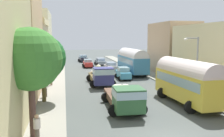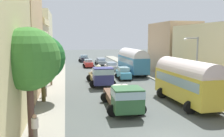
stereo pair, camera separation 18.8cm
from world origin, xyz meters
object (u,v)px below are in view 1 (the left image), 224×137
object	(u,v)px
car_0	(88,63)
pedestrian_0	(46,88)
cargo_truck_1	(101,75)
parked_bus_0	(187,80)
car_2	(123,73)
car_1	(83,58)
car_4	(100,61)
streetlamp_near	(195,62)
parked_bus_1	(132,60)
pedestrian_1	(51,78)
pedestrian_2	(37,128)
cargo_truck_0	(124,97)
car_3	(111,66)

from	to	relation	value
car_0	pedestrian_0	xyz separation A→B (m)	(-6.35, -23.97, 0.23)
car_0	cargo_truck_1	bearing A→B (deg)	-90.40
parked_bus_0	car_2	size ratio (longest dim) A/B	2.03
car_1	cargo_truck_1	bearing A→B (deg)	-90.06
car_1	car_4	world-z (taller)	car_1
streetlamp_near	car_4	bearing A→B (deg)	99.03
parked_bus_0	car_0	distance (m)	29.25
parked_bus_1	car_4	xyz separation A→B (m)	(-3.21, 13.56, -1.47)
car_4	cargo_truck_1	bearing A→B (deg)	-98.04
pedestrian_1	pedestrian_2	distance (m)	16.90
parked_bus_1	pedestrian_1	world-z (taller)	parked_bus_1
cargo_truck_0	pedestrian_2	world-z (taller)	cargo_truck_0
cargo_truck_0	car_3	world-z (taller)	cargo_truck_0
parked_bus_1	car_0	xyz separation A→B (m)	(-6.22, 10.06, -1.42)
cargo_truck_0	car_2	world-z (taller)	cargo_truck_0
cargo_truck_0	pedestrian_2	xyz separation A→B (m)	(-6.18, -5.51, -0.13)
cargo_truck_0	streetlamp_near	bearing A→B (deg)	19.85
parked_bus_1	car_0	bearing A→B (deg)	121.71
parked_bus_1	car_3	distance (m)	5.48
car_3	car_4	distance (m)	9.02
parked_bus_0	pedestrian_1	bearing A→B (deg)	139.14
cargo_truck_1	streetlamp_near	distance (m)	11.51
parked_bus_0	streetlamp_near	xyz separation A→B (m)	(1.77, 1.88, 1.34)
cargo_truck_0	car_2	size ratio (longest dim) A/B	1.72
pedestrian_0	pedestrian_2	distance (m)	11.02
car_4	cargo_truck_0	bearing A→B (deg)	-94.96
cargo_truck_1	parked_bus_1	bearing A→B (deg)	53.68
car_0	car_3	size ratio (longest dim) A/B	1.11
car_0	streetlamp_near	distance (m)	27.96
pedestrian_1	cargo_truck_0	bearing A→B (deg)	-61.18
car_2	streetlamp_near	bearing A→B (deg)	-70.84
parked_bus_0	pedestrian_0	xyz separation A→B (m)	(-12.38, 4.62, -1.18)
car_2	parked_bus_0	bearing A→B (deg)	-80.20
car_1	car_3	bearing A→B (deg)	-77.47
car_4	parked_bus_1	bearing A→B (deg)	-76.68
parked_bus_1	pedestrian_1	xyz separation A→B (m)	(-12.34, -8.02, -1.18)
pedestrian_1	streetlamp_near	bearing A→B (deg)	-31.78
cargo_truck_1	pedestrian_1	size ratio (longest dim) A/B	3.97
cargo_truck_0	parked_bus_0	bearing A→B (deg)	8.52
cargo_truck_1	pedestrian_0	size ratio (longest dim) A/B	4.05
parked_bus_0	cargo_truck_1	bearing A→B (deg)	121.91
parked_bus_1	car_3	world-z (taller)	parked_bus_1
pedestrian_2	streetlamp_near	bearing A→B (deg)	30.86
cargo_truck_0	car_3	distance (m)	24.21
car_2	pedestrian_1	world-z (taller)	pedestrian_1
car_1	pedestrian_1	distance (m)	29.63
cargo_truck_0	car_3	size ratio (longest dim) A/B	1.84
pedestrian_1	car_3	bearing A→B (deg)	52.42
parked_bus_0	car_1	world-z (taller)	parked_bus_0
car_4	pedestrian_0	world-z (taller)	pedestrian_0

